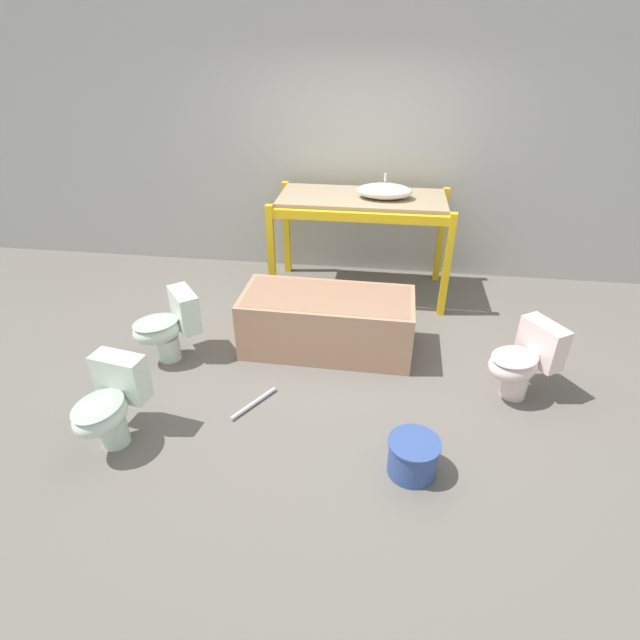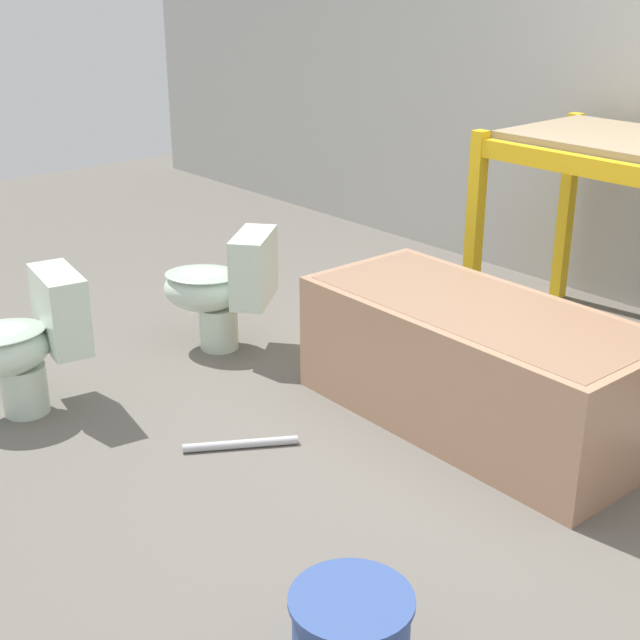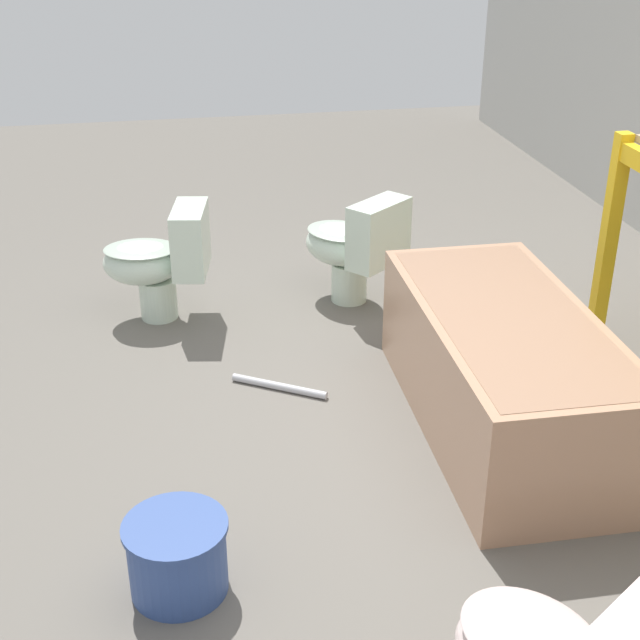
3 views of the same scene
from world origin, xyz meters
The scene contains 6 objects.
ground_plane centered at (0.00, 0.00, 0.00)m, with size 12.00×12.00×0.00m, color #666059.
bathtub_main centered at (-0.10, 0.10, 0.31)m, with size 1.56×0.72×0.55m.
toilet_near centered at (-1.46, -1.32, 0.34)m, with size 0.45×0.61×0.63m.
toilet_far centered at (-1.47, -0.26, 0.34)m, with size 0.66×0.63×0.63m.
bucket_white centered at (0.66, -1.33, 0.14)m, with size 0.35×0.35×0.27m.
loose_pipe centered at (-0.58, -0.81, 0.02)m, with size 0.29×0.43×0.04m.
Camera 2 is at (2.09, -2.69, 1.89)m, focal length 50.00 mm.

